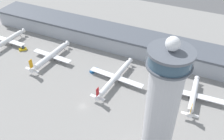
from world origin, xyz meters
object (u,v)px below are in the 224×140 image
Objects in this scene: airplane_gate_bravo at (51,56)px; airplane_gate_delta at (194,95)px; service_truck_fuel at (94,70)px; control_tower at (161,114)px; service_truck_baggage at (23,49)px; airplane_gate_charlie at (115,77)px; airplane_gate_alpha at (8,40)px.

airplane_gate_delta is (103.83, 2.29, -0.23)m from airplane_gate_bravo.
airplane_gate_bravo is 35.75m from service_truck_fuel.
control_tower is at bearing -40.49° from service_truck_fuel.
airplane_gate_bravo is at bearing -177.85° from service_truck_fuel.
airplane_gate_charlie is at bearing -2.98° from service_truck_baggage.
airplane_gate_charlie is at bearing -2.76° from airplane_gate_bravo.
airplane_gate_alpha is at bearing 176.66° from service_truck_baggage.
airplane_gate_bravo reaches higher than airplane_gate_charlie.
airplane_gate_alpha reaches higher than airplane_gate_bravo.
service_truck_baggage is at bearing -179.74° from airplane_gate_delta.
control_tower reaches higher than airplane_gate_bravo.
control_tower reaches higher than service_truck_fuel.
airplane_gate_bravo reaches higher than airplane_gate_delta.
airplane_gate_delta is 6.69× the size of service_truck_baggage.
airplane_gate_alpha is 6.48× the size of service_truck_baggage.
airplane_gate_bravo is at bearing -178.73° from airplane_gate_delta.
airplane_gate_alpha is at bearing 179.88° from airplane_gate_delta.
airplane_gate_bravo is at bearing -3.36° from airplane_gate_alpha.
control_tower reaches higher than airplane_gate_charlie.
service_truck_baggage is at bearing 177.02° from airplane_gate_charlie.
control_tower is 1.75× the size of airplane_gate_delta.
service_truck_baggage is (15.78, -0.92, -3.26)m from airplane_gate_alpha.
airplane_gate_charlie is 7.88× the size of service_truck_baggage.
airplane_gate_charlie reaches higher than airplane_gate_delta.
service_truck_baggage reaches higher than service_truck_fuel.
service_truck_baggage is at bearing 157.67° from control_tower.
service_truck_fuel is (80.08, -1.28, -3.36)m from airplane_gate_alpha.
control_tower reaches higher than service_truck_baggage.
airplane_gate_bravo is at bearing 152.63° from control_tower.
control_tower is 68.49m from airplane_gate_charlie.
service_truck_fuel is (-18.08, 3.93, -2.73)m from airplane_gate_charlie.
airplane_gate_charlie reaches higher than service_truck_fuel.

